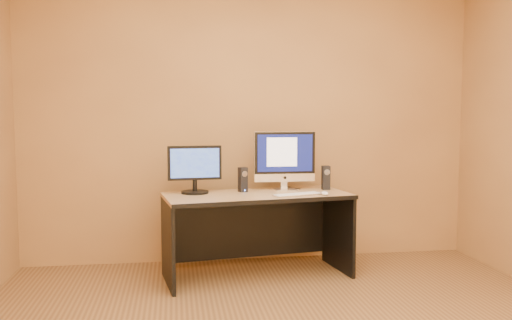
% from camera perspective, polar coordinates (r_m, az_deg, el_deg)
% --- Properties ---
extents(walls, '(4.00, 4.00, 2.60)m').
position_cam_1_polar(walls, '(2.86, 5.18, 4.59)').
color(walls, '#A57842').
rests_on(walls, ground).
extents(desk, '(1.53, 0.84, 0.67)m').
position_cam_1_polar(desk, '(4.38, 0.13, -7.95)').
color(desk, tan).
rests_on(desk, ground).
extents(imac, '(0.52, 0.19, 0.50)m').
position_cam_1_polar(imac, '(4.51, 3.10, -0.02)').
color(imac, silver).
rests_on(imac, desk).
extents(second_monitor, '(0.45, 0.25, 0.38)m').
position_cam_1_polar(second_monitor, '(4.35, -6.47, -1.01)').
color(second_monitor, black).
rests_on(second_monitor, desk).
extents(speaker_left, '(0.08, 0.08, 0.20)m').
position_cam_1_polar(speaker_left, '(4.42, -1.40, -2.08)').
color(speaker_left, black).
rests_on(speaker_left, desk).
extents(speaker_right, '(0.06, 0.07, 0.20)m').
position_cam_1_polar(speaker_right, '(4.58, 7.36, -1.86)').
color(speaker_right, black).
rests_on(speaker_right, desk).
extents(keyboard, '(0.40, 0.22, 0.02)m').
position_cam_1_polar(keyboard, '(4.24, 4.37, -3.64)').
color(keyboard, silver).
rests_on(keyboard, desk).
extents(mouse, '(0.05, 0.09, 0.03)m').
position_cam_1_polar(mouse, '(4.28, 7.26, -3.49)').
color(mouse, white).
rests_on(mouse, desk).
extents(cable_a, '(0.10, 0.18, 0.01)m').
position_cam_1_polar(cable_a, '(4.65, 3.89, -2.93)').
color(cable_a, black).
rests_on(cable_a, desk).
extents(cable_b, '(0.04, 0.16, 0.01)m').
position_cam_1_polar(cable_b, '(4.61, 2.59, -2.98)').
color(cable_b, black).
rests_on(cable_b, desk).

